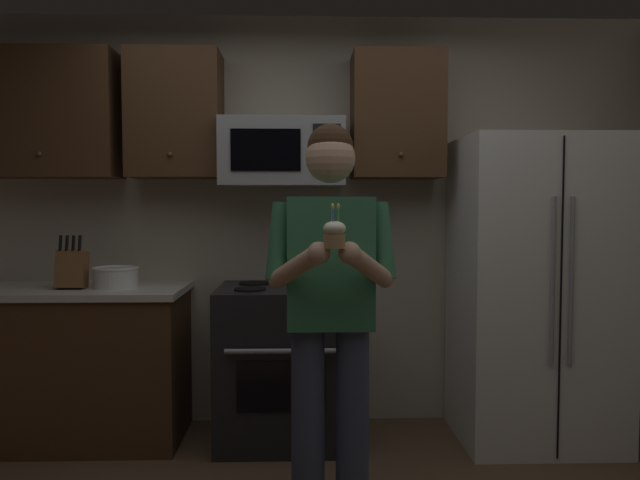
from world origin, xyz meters
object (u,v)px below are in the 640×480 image
object	(u,v)px
knife_block	(72,269)
person	(330,298)
oven_range	(283,363)
microwave	(283,153)
bowl_large_white	(116,277)
refrigerator	(535,290)
cupcake	(334,234)

from	to	relation	value
knife_block	person	xyz separation A→B (m)	(1.46, -0.90, -0.04)
oven_range	microwave	size ratio (longest dim) A/B	1.26
oven_range	bowl_large_white	bearing A→B (deg)	-179.70
person	microwave	bearing A→B (deg)	102.94
microwave	person	world-z (taller)	microwave
knife_block	bowl_large_white	bearing A→B (deg)	5.69
person	refrigerator	bearing A→B (deg)	35.38
bowl_large_white	refrigerator	bearing A→B (deg)	-0.79
cupcake	knife_block	bearing A→B (deg)	139.88
bowl_large_white	cupcake	xyz separation A→B (m)	(1.22, -1.26, 0.31)
microwave	refrigerator	xyz separation A→B (m)	(1.50, -0.16, -0.82)
knife_block	microwave	bearing A→B (deg)	6.95
cupcake	bowl_large_white	bearing A→B (deg)	134.12
oven_range	refrigerator	xyz separation A→B (m)	(1.50, -0.04, 0.44)
oven_range	bowl_large_white	xyz separation A→B (m)	(-0.98, -0.01, 0.52)
microwave	cupcake	bearing A→B (deg)	-80.07
refrigerator	cupcake	bearing A→B (deg)	-135.83
refrigerator	person	xyz separation A→B (m)	(-1.26, -0.89, 0.10)
oven_range	knife_block	world-z (taller)	knife_block
knife_block	refrigerator	bearing A→B (deg)	-0.21
microwave	bowl_large_white	size ratio (longest dim) A/B	2.79
oven_range	microwave	world-z (taller)	microwave
microwave	bowl_large_white	bearing A→B (deg)	-172.74
knife_block	cupcake	size ratio (longest dim) A/B	1.84
microwave	bowl_large_white	world-z (taller)	microwave
oven_range	bowl_large_white	size ratio (longest dim) A/B	3.52
cupcake	microwave	bearing A→B (deg)	99.93
oven_range	person	bearing A→B (deg)	-75.47
oven_range	bowl_large_white	world-z (taller)	bowl_large_white
bowl_large_white	person	size ratio (longest dim) A/B	0.15
microwave	knife_block	distance (m)	1.41
refrigerator	cupcake	size ratio (longest dim) A/B	10.35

